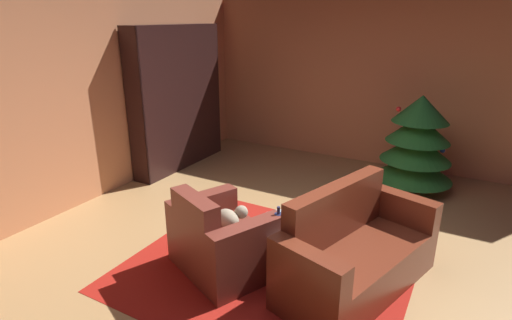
% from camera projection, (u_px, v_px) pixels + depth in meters
% --- Properties ---
extents(ground_plane, '(8.12, 8.12, 0.00)m').
position_uv_depth(ground_plane, '(287.00, 261.00, 4.10)').
color(ground_plane, '#AF8451').
extents(wall_back, '(5.96, 0.06, 2.63)m').
position_uv_depth(wall_back, '(380.00, 84.00, 6.48)').
color(wall_back, '#D08052').
rests_on(wall_back, ground).
extents(wall_left, '(0.06, 6.89, 2.63)m').
position_uv_depth(wall_left, '(72.00, 104.00, 5.02)').
color(wall_left, '#D08052').
rests_on(wall_left, ground).
extents(area_rug, '(2.61, 2.34, 0.01)m').
position_uv_depth(area_rug, '(268.00, 267.00, 4.00)').
color(area_rug, '#A11B13').
rests_on(area_rug, ground).
extents(bookshelf_unit, '(0.32, 1.86, 2.22)m').
position_uv_depth(bookshelf_unit, '(182.00, 98.00, 6.49)').
color(bookshelf_unit, black).
rests_on(bookshelf_unit, ground).
extents(armchair_red, '(1.16, 1.06, 0.84)m').
position_uv_depth(armchair_red, '(221.00, 241.00, 3.88)').
color(armchair_red, maroon).
rests_on(armchair_red, ground).
extents(couch_red, '(1.15, 1.76, 0.92)m').
position_uv_depth(couch_red, '(355.00, 254.00, 3.65)').
color(couch_red, maroon).
rests_on(couch_red, ground).
extents(coffee_table, '(0.70, 0.70, 0.45)m').
position_uv_depth(coffee_table, '(290.00, 229.00, 3.89)').
color(coffee_table, black).
rests_on(coffee_table, ground).
extents(book_stack_on_table, '(0.24, 0.19, 0.09)m').
position_uv_depth(book_stack_on_table, '(292.00, 220.00, 3.89)').
color(book_stack_on_table, gold).
rests_on(book_stack_on_table, coffee_table).
extents(bottle_on_table, '(0.08, 0.08, 0.27)m').
position_uv_depth(bottle_on_table, '(278.00, 223.00, 3.70)').
color(bottle_on_table, navy).
rests_on(bottle_on_table, coffee_table).
extents(decorated_tree, '(1.05, 1.05, 1.34)m').
position_uv_depth(decorated_tree, '(417.00, 143.00, 5.61)').
color(decorated_tree, brown).
rests_on(decorated_tree, ground).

